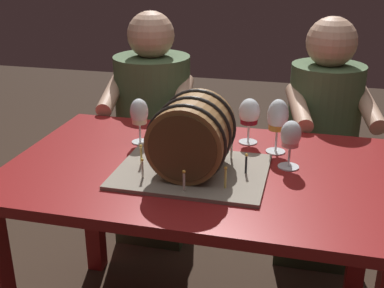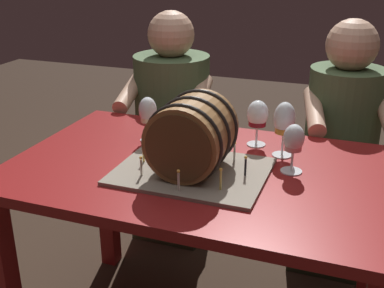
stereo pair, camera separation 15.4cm
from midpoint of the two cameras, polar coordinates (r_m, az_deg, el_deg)
dining_table at (r=1.68m, az=-1.70°, el=-6.31°), size 1.27×0.81×0.74m
barrel_cake at (r=1.54m, az=-2.87°, el=0.49°), size 0.48×0.37×0.26m
wine_glass_empty at (r=1.84m, az=-2.12°, el=4.32°), size 0.07×0.07×0.17m
wine_glass_white at (r=1.81m, az=-8.57°, el=3.42°), size 0.07×0.07×0.17m
wine_glass_amber at (r=1.71m, az=7.36°, el=2.97°), size 0.07×0.07×0.19m
wine_glass_rose at (r=1.60m, az=8.67°, el=0.77°), size 0.07×0.07×0.16m
wine_glass_red at (r=1.79m, az=4.20°, el=3.46°), size 0.08×0.08×0.17m
person_seated_left at (r=2.45m, az=-6.24°, el=0.86°), size 0.44×0.52×1.15m
person_seated_right at (r=2.32m, az=12.76°, el=-1.34°), size 0.43×0.51×1.15m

